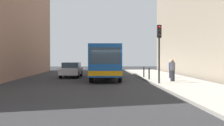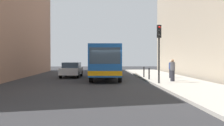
{
  "view_description": "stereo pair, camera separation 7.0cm",
  "coord_description": "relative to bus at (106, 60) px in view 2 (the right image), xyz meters",
  "views": [
    {
      "loc": [
        -0.64,
        -20.92,
        1.95
      ],
      "look_at": [
        0.42,
        2.42,
        1.49
      ],
      "focal_mm": 43.77,
      "sensor_mm": 36.0,
      "label": 1
    },
    {
      "loc": [
        -0.57,
        -20.93,
        1.95
      ],
      "look_at": [
        0.42,
        2.42,
        1.49
      ],
      "focal_mm": 43.77,
      "sensor_mm": 36.0,
      "label": 2
    }
  ],
  "objects": [
    {
      "name": "ground_plane",
      "position": [
        0.02,
        -4.53,
        -1.73
      ],
      "size": [
        80.0,
        80.0,
        0.0
      ],
      "primitive_type": "plane",
      "color": "#2D2D30"
    },
    {
      "name": "bollard_near",
      "position": [
        3.47,
        -3.08,
        -1.1
      ],
      "size": [
        0.11,
        0.11,
        0.95
      ],
      "primitive_type": "cylinder",
      "color": "black",
      "rests_on": "sidewalk"
    },
    {
      "name": "bus",
      "position": [
        0.0,
        0.0,
        0.0
      ],
      "size": [
        2.96,
        11.11,
        3.0
      ],
      "rotation": [
        0.0,
        0.0,
        3.1
      ],
      "color": "#19519E",
      "rests_on": "ground"
    },
    {
      "name": "traffic_light",
      "position": [
        3.57,
        -6.42,
        1.28
      ],
      "size": [
        0.28,
        0.33,
        4.1
      ],
      "color": "black",
      "rests_on": "sidewalk"
    },
    {
      "name": "pedestrian_near_signal",
      "position": [
        4.96,
        -4.84,
        -0.74
      ],
      "size": [
        0.38,
        0.38,
        1.68
      ],
      "rotation": [
        0.0,
        0.0,
        1.0
      ],
      "color": "#26262D",
      "rests_on": "sidewalk"
    },
    {
      "name": "car_beside_bus",
      "position": [
        -3.43,
        1.85,
        -0.94
      ],
      "size": [
        1.99,
        4.46,
        1.48
      ],
      "rotation": [
        0.0,
        0.0,
        3.11
      ],
      "color": "silver",
      "rests_on": "ground"
    },
    {
      "name": "pedestrian_mid_sidewalk",
      "position": [
        5.7,
        -1.53,
        -0.79
      ],
      "size": [
        0.38,
        0.38,
        1.58
      ],
      "rotation": [
        0.0,
        0.0,
        4.49
      ],
      "color": "#26262D",
      "rests_on": "sidewalk"
    },
    {
      "name": "car_behind_bus",
      "position": [
        0.17,
        9.44,
        -0.94
      ],
      "size": [
        1.94,
        4.44,
        1.48
      ],
      "rotation": [
        0.0,
        0.0,
        3.16
      ],
      "color": "silver",
      "rests_on": "ground"
    },
    {
      "name": "bollard_mid",
      "position": [
        3.47,
        -0.38,
        -1.1
      ],
      "size": [
        0.11,
        0.11,
        0.95
      ],
      "primitive_type": "cylinder",
      "color": "black",
      "rests_on": "sidewalk"
    },
    {
      "name": "sidewalk",
      "position": [
        5.42,
        -4.53,
        -1.65
      ],
      "size": [
        4.4,
        40.0,
        0.15
      ],
      "primitive_type": "cube",
      "color": "#ADA89E",
      "rests_on": "ground"
    }
  ]
}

